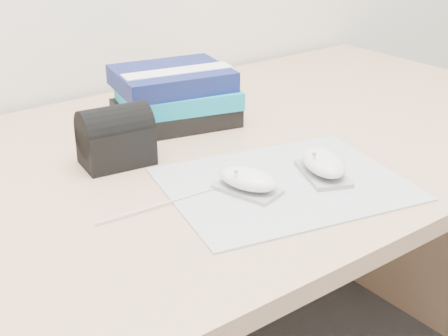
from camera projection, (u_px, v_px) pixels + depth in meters
desk at (185, 250)px, 1.24m from camera, size 1.60×0.80×0.73m
mousepad at (285, 184)px, 0.97m from camera, size 0.42×0.36×0.00m
mouse_rear at (248, 181)px, 0.94m from camera, size 0.08×0.11×0.04m
mouse_front at (323, 164)px, 0.99m from camera, size 0.10×0.12×0.05m
usb_cable at (164, 203)px, 0.91m from camera, size 0.22×0.02×0.00m
book_stack at (175, 96)px, 1.21m from camera, size 0.25×0.22×0.11m
pouch at (116, 136)px, 1.03m from camera, size 0.12×0.09×0.10m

